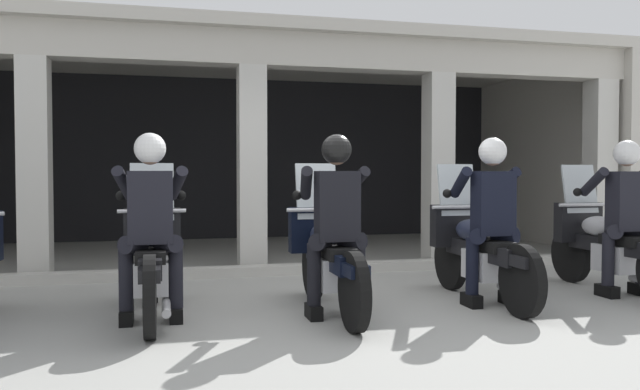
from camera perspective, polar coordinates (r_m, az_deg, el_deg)
ground_plane at (r=8.93m, az=-4.46°, el=-6.10°), size 80.00×80.00×0.00m
station_building at (r=10.69m, az=-7.93°, el=6.39°), size 11.51×4.78×3.23m
kerb_strip at (r=7.84m, az=-5.63°, el=-6.78°), size 11.01×0.24×0.12m
motorcycle_left at (r=5.78m, az=-14.87°, el=-5.56°), size 0.62×2.04×1.35m
police_officer_left at (r=5.46m, az=-14.98°, el=-1.38°), size 0.63×0.61×1.58m
motorcycle_center at (r=5.79m, az=0.72°, el=-5.48°), size 0.62×2.04×1.35m
police_officer_center at (r=5.47m, az=1.45°, el=-1.30°), size 0.63×0.61×1.58m
motorcycle_right at (r=6.47m, az=13.89°, el=-4.76°), size 0.62×2.04×1.35m
police_officer_right at (r=6.18m, az=15.14°, el=-1.00°), size 0.63×0.61×1.58m
motorcycle_far_right at (r=7.39m, az=24.27°, el=-4.04°), size 0.62×2.04×1.35m
police_officer_far_right at (r=7.14m, az=25.72°, el=-0.74°), size 0.63×0.61×1.58m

